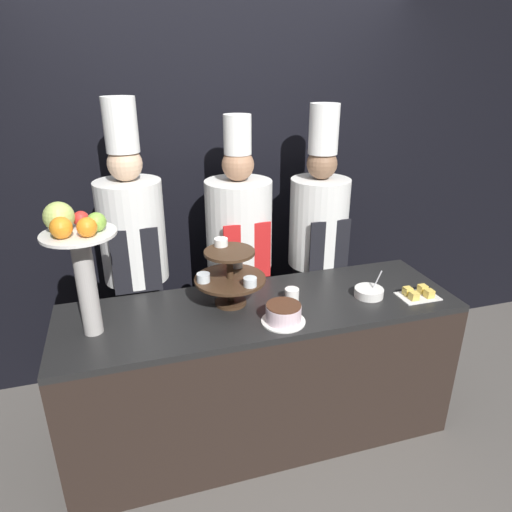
# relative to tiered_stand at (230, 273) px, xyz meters

# --- Properties ---
(ground_plane) EXTENTS (14.00, 14.00, 0.00)m
(ground_plane) POSITION_rel_tiered_stand_xyz_m (0.15, -0.40, -1.05)
(ground_plane) COLOR #5B5651
(wall_back) EXTENTS (10.00, 0.06, 2.80)m
(wall_back) POSITION_rel_tiered_stand_xyz_m (0.15, 0.83, 0.35)
(wall_back) COLOR black
(wall_back) RESTS_ON ground_plane
(buffet_counter) EXTENTS (2.15, 0.66, 0.87)m
(buffet_counter) POSITION_rel_tiered_stand_xyz_m (0.15, -0.07, -0.61)
(buffet_counter) COLOR black
(buffet_counter) RESTS_ON ground_plane
(tiered_stand) EXTENTS (0.38, 0.38, 0.35)m
(tiered_stand) POSITION_rel_tiered_stand_xyz_m (0.00, 0.00, 0.00)
(tiered_stand) COLOR #3D2819
(tiered_stand) RESTS_ON buffet_counter
(fruit_pedestal) EXTENTS (0.33, 0.33, 0.65)m
(fruit_pedestal) POSITION_rel_tiered_stand_xyz_m (-0.72, -0.09, 0.26)
(fruit_pedestal) COLOR #B2ADA8
(fruit_pedestal) RESTS_ON buffet_counter
(cake_round) EXTENTS (0.22, 0.22, 0.10)m
(cake_round) POSITION_rel_tiered_stand_xyz_m (0.21, -0.27, -0.13)
(cake_round) COLOR white
(cake_round) RESTS_ON buffet_counter
(cup_white) EXTENTS (0.08, 0.08, 0.07)m
(cup_white) POSITION_rel_tiered_stand_xyz_m (0.33, -0.07, -0.14)
(cup_white) COLOR white
(cup_white) RESTS_ON buffet_counter
(cake_square_tray) EXTENTS (0.22, 0.15, 0.05)m
(cake_square_tray) POSITION_rel_tiered_stand_xyz_m (1.02, -0.23, -0.16)
(cake_square_tray) COLOR white
(cake_square_tray) RESTS_ON buffet_counter
(serving_bowl_near) EXTENTS (0.16, 0.16, 0.15)m
(serving_bowl_near) POSITION_rel_tiered_stand_xyz_m (0.76, -0.14, -0.16)
(serving_bowl_near) COLOR white
(serving_bowl_near) RESTS_ON buffet_counter
(chef_left) EXTENTS (0.38, 0.38, 1.92)m
(chef_left) POSITION_rel_tiered_stand_xyz_m (-0.47, 0.44, -0.02)
(chef_left) COLOR black
(chef_left) RESTS_ON ground_plane
(chef_center_left) EXTENTS (0.41, 0.41, 1.81)m
(chef_center_left) POSITION_rel_tiered_stand_xyz_m (0.17, 0.44, -0.07)
(chef_center_left) COLOR #38332D
(chef_center_left) RESTS_ON ground_plane
(chef_center_right) EXTENTS (0.38, 0.38, 1.86)m
(chef_center_right) POSITION_rel_tiered_stand_xyz_m (0.71, 0.44, -0.06)
(chef_center_right) COLOR black
(chef_center_right) RESTS_ON ground_plane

